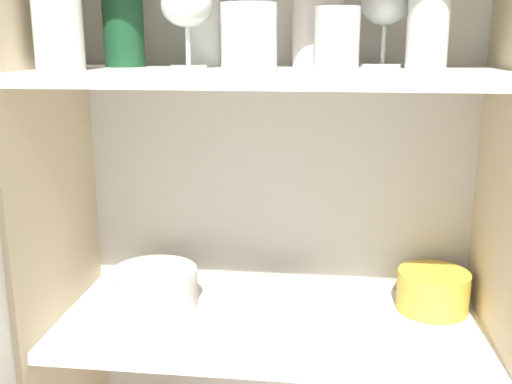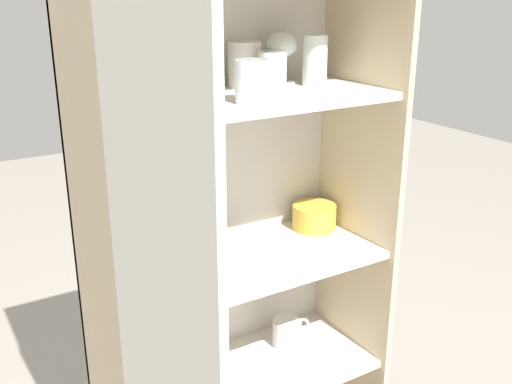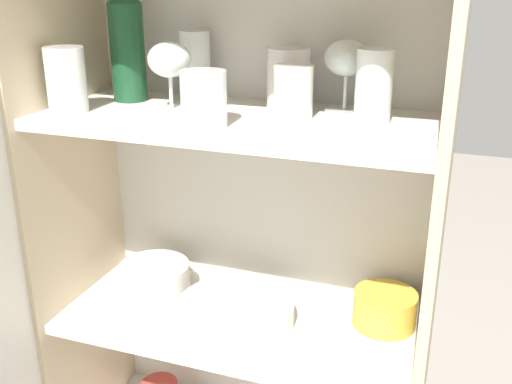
{
  "view_description": "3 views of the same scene",
  "coord_description": "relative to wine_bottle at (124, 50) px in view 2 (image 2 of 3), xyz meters",
  "views": [
    {
      "loc": [
        0.09,
        -0.78,
        1.17
      ],
      "look_at": [
        -0.03,
        0.18,
        0.92
      ],
      "focal_mm": 42.0,
      "sensor_mm": 36.0,
      "label": 1
    },
    {
      "loc": [
        -0.69,
        -1.04,
        1.37
      ],
      "look_at": [
        0.05,
        0.16,
        0.88
      ],
      "focal_mm": 42.0,
      "sensor_mm": 36.0,
      "label": 2
    },
    {
      "loc": [
        0.39,
        -0.83,
        1.37
      ],
      "look_at": [
        0.04,
        0.14,
        0.99
      ],
      "focal_mm": 42.0,
      "sensor_mm": 36.0,
      "label": 3
    }
  ],
  "objects": [
    {
      "name": "serving_spoon",
      "position": [
        0.23,
        -0.1,
        -0.87
      ],
      "size": [
        0.17,
        0.05,
        0.01
      ],
      "color": "silver",
      "rests_on": "shelf_board_lower"
    },
    {
      "name": "mixing_bowl_large",
      "position": [
        0.04,
        -0.02,
        -0.5
      ],
      "size": [
        0.15,
        0.15,
        0.07
      ],
      "color": "silver",
      "rests_on": "shelf_board_middle"
    },
    {
      "name": "cupboard_side_left",
      "position": [
        -0.12,
        -0.06,
        -0.52
      ],
      "size": [
        0.02,
        0.35,
        1.44
      ],
      "primitive_type": "cube",
      "color": "#CCB793",
      "rests_on": "ground_plane"
    },
    {
      "name": "serving_bowl_small",
      "position": [
        0.53,
        0.02,
        -0.5
      ],
      "size": [
        0.13,
        0.13,
        0.07
      ],
      "color": "gold",
      "rests_on": "shelf_board_middle"
    },
    {
      "name": "tumbler_glass_4",
      "position": [
        0.32,
        0.04,
        -0.06
      ],
      "size": [
        0.08,
        0.08,
        0.11
      ],
      "color": "silver",
      "rests_on": "shelf_board_upper"
    },
    {
      "name": "shelf_board_middle",
      "position": [
        0.25,
        -0.06,
        -0.55
      ],
      "size": [
        0.72,
        0.31,
        0.02
      ],
      "primitive_type": "cube",
      "color": "silver"
    },
    {
      "name": "tumbler_glass_2",
      "position": [
        0.35,
        -0.04,
        -0.07
      ],
      "size": [
        0.07,
        0.07,
        0.09
      ],
      "color": "white",
      "rests_on": "shelf_board_upper"
    },
    {
      "name": "wine_bottle",
      "position": [
        0.0,
        0.0,
        0.0
      ],
      "size": [
        0.07,
        0.07,
        0.26
      ],
      "color": "#194728",
      "rests_on": "shelf_board_upper"
    },
    {
      "name": "coffee_mug_extra_1",
      "position": [
        0.43,
        -0.01,
        -0.84
      ],
      "size": [
        0.12,
        0.08,
        0.08
      ],
      "color": "white",
      "rests_on": "shelf_board_lower"
    },
    {
      "name": "shelf_board_lower",
      "position": [
        0.25,
        -0.06,
        -0.89
      ],
      "size": [
        0.72,
        0.31,
        0.02
      ],
      "primitive_type": "cube",
      "color": "silver"
    },
    {
      "name": "wine_glass_1",
      "position": [
        0.43,
        0.04,
        -0.02
      ],
      "size": [
        0.08,
        0.08,
        0.13
      ],
      "color": "white",
      "rests_on": "shelf_board_upper"
    },
    {
      "name": "cupboard_side_right",
      "position": [
        0.62,
        -0.06,
        -0.52
      ],
      "size": [
        0.02,
        0.35,
        1.44
      ],
      "primitive_type": "cube",
      "color": "#CCB793",
      "rests_on": "ground_plane"
    },
    {
      "name": "tumbler_glass_1",
      "position": [
        0.23,
        -0.15,
        -0.07
      ],
      "size": [
        0.08,
        0.08,
        0.09
      ],
      "color": "white",
      "rests_on": "shelf_board_upper"
    },
    {
      "name": "plate_stack_white",
      "position": [
        0.25,
        -0.08,
        -0.51
      ],
      "size": [
        0.23,
        0.23,
        0.04
      ],
      "color": "white",
      "rests_on": "shelf_board_middle"
    },
    {
      "name": "coffee_mug_primary",
      "position": [
        0.04,
        -0.03,
        -0.83
      ],
      "size": [
        0.13,
        0.09,
        0.1
      ],
      "color": "#BC3D33",
      "rests_on": "shelf_board_lower"
    },
    {
      "name": "shelf_board_upper",
      "position": [
        0.25,
        -0.06,
        -0.12
      ],
      "size": [
        0.72,
        0.31,
        0.02
      ],
      "primitive_type": "cube",
      "color": "silver"
    },
    {
      "name": "tumbler_glass_0",
      "position": [
        -0.06,
        -0.13,
        -0.05
      ],
      "size": [
        0.07,
        0.07,
        0.12
      ],
      "color": "white",
      "rests_on": "shelf_board_upper"
    },
    {
      "name": "wine_glass_0",
      "position": [
        0.12,
        -0.06,
        -0.02
      ],
      "size": [
        0.08,
        0.08,
        0.13
      ],
      "color": "white",
      "rests_on": "shelf_board_upper"
    },
    {
      "name": "cupboard_back_panel",
      "position": [
        0.25,
        0.11,
        -0.52
      ],
      "size": [
        0.75,
        0.02,
        1.44
      ],
      "primitive_type": "cube",
      "color": "silver",
      "rests_on": "ground_plane"
    },
    {
      "name": "tumbler_glass_5",
      "position": [
        0.12,
        0.05,
        -0.05
      ],
      "size": [
        0.06,
        0.06,
        0.14
      ],
      "color": "white",
      "rests_on": "shelf_board_upper"
    },
    {
      "name": "cupboard_door",
      "position": [
        -0.11,
        -0.42,
        -0.52
      ],
      "size": [
        0.05,
        0.37,
        1.44
      ],
      "color": "silver",
      "rests_on": "ground_plane"
    },
    {
      "name": "tumbler_glass_3",
      "position": [
        0.49,
        -0.02,
        -0.05
      ],
      "size": [
        0.06,
        0.06,
        0.13
      ],
      "color": "white",
      "rests_on": "shelf_board_upper"
    }
  ]
}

